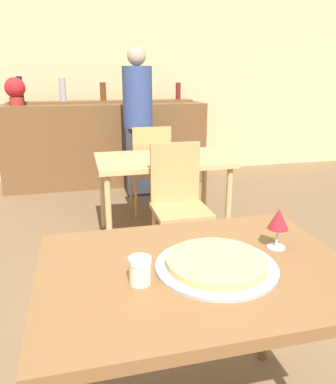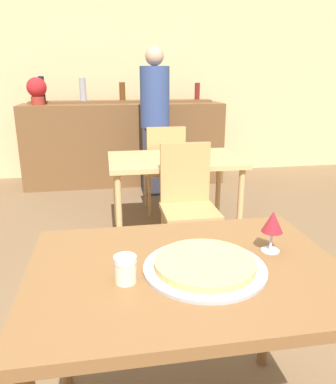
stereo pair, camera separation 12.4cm
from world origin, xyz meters
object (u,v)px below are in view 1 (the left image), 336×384
(chair_far_side_front, at_px, (178,197))
(potted_plant, at_px, (15,90))
(chair_far_side_back, at_px, (150,165))
(wine_glass, at_px, (278,220))
(pizza_tray, at_px, (216,264))
(person_standing, at_px, (138,118))
(cheese_shaker, at_px, (140,270))

(chair_far_side_front, distance_m, potted_plant, 2.81)
(chair_far_side_front, xyz_separation_m, chair_far_side_back, (0.00, 1.09, 0.00))
(wine_glass, bearing_deg, pizza_tray, -161.14)
(chair_far_side_back, height_order, potted_plant, potted_plant)
(chair_far_side_front, height_order, potted_plant, potted_plant)
(chair_far_side_back, xyz_separation_m, person_standing, (0.00, 0.73, 0.40))
(chair_far_side_front, height_order, wine_glass, wine_glass)
(pizza_tray, bearing_deg, person_standing, 85.21)
(chair_far_side_front, height_order, chair_far_side_back, same)
(chair_far_side_front, height_order, pizza_tray, chair_far_side_front)
(chair_far_side_front, bearing_deg, cheese_shaker, -109.64)
(pizza_tray, distance_m, potted_plant, 4.02)
(person_standing, height_order, potted_plant, person_standing)
(pizza_tray, relative_size, cheese_shaker, 4.70)
(chair_far_side_front, bearing_deg, chair_far_side_back, 90.00)
(chair_far_side_front, distance_m, chair_far_side_back, 1.09)
(cheese_shaker, bearing_deg, chair_far_side_front, 70.36)
(pizza_tray, bearing_deg, cheese_shaker, -172.70)
(cheese_shaker, height_order, potted_plant, potted_plant)
(chair_far_side_back, distance_m, wine_glass, 2.51)
(chair_far_side_front, relative_size, pizza_tray, 2.21)
(chair_far_side_back, distance_m, person_standing, 0.83)
(chair_far_side_back, bearing_deg, person_standing, -90.30)
(pizza_tray, relative_size, potted_plant, 1.29)
(person_standing, relative_size, potted_plant, 5.25)
(chair_far_side_back, xyz_separation_m, wine_glass, (0.01, -2.48, 0.36))
(chair_far_side_back, relative_size, person_standing, 0.54)
(chair_far_side_front, relative_size, potted_plant, 2.85)
(chair_far_side_front, relative_size, chair_far_side_back, 1.00)
(wine_glass, bearing_deg, potted_plant, 110.38)
(pizza_tray, height_order, person_standing, person_standing)
(chair_far_side_back, height_order, cheese_shaker, chair_far_side_back)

